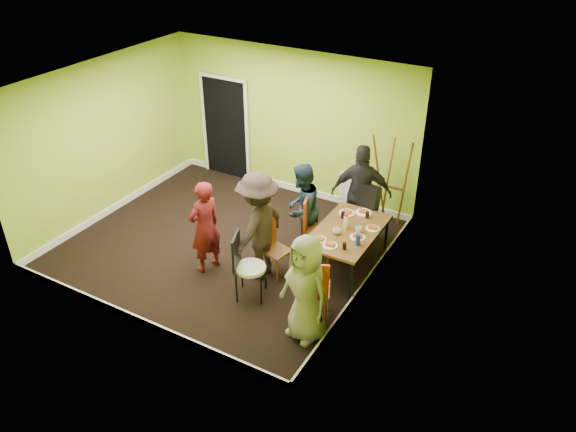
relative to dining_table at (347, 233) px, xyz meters
name	(u,v)px	position (x,y,z in m)	size (l,w,h in m)	color
ground	(227,244)	(-2.05, -0.31, -0.70)	(5.00, 5.00, 0.00)	black
room_walls	(224,191)	(-2.07, -0.27, 0.29)	(5.04, 4.54, 2.82)	#96C232
dining_table	(347,233)	(0.00, 0.00, 0.00)	(0.90, 1.50, 0.75)	black
chair_left_far	(314,224)	(-0.62, 0.10, -0.09)	(0.56, 0.56, 1.08)	#D84C14
chair_left_near	(273,245)	(-0.97, -0.58, -0.20)	(0.44, 0.43, 0.89)	#D84C14
chair_back_end	(364,204)	(-0.08, 0.80, 0.09)	(0.55, 0.62, 1.11)	#D84C14
chair_front_end	(313,287)	(0.11, -1.33, -0.10)	(0.58, 0.58, 1.06)	#D84C14
chair_bentwood	(246,263)	(-1.02, -1.28, -0.13)	(0.52, 0.51, 1.03)	black
easel	(390,185)	(0.11, 1.47, 0.18)	(0.71, 0.66, 1.77)	brown
plate_near_left	(347,213)	(-0.21, 0.44, 0.06)	(0.26, 0.26, 0.01)	white
plate_near_right	(319,240)	(-0.25, -0.46, 0.06)	(0.23, 0.23, 0.01)	white
plate_far_back	(363,212)	(0.01, 0.59, 0.06)	(0.26, 0.26, 0.01)	white
plate_far_front	(330,246)	(-0.04, -0.53, 0.06)	(0.23, 0.23, 0.01)	white
plate_wall_back	(373,228)	(0.32, 0.21, 0.06)	(0.22, 0.22, 0.01)	white
plate_wall_front	(358,237)	(0.22, -0.12, 0.06)	(0.23, 0.23, 0.01)	white
thermos	(346,222)	(-0.05, 0.04, 0.16)	(0.07, 0.07, 0.21)	white
blue_bottle	(358,240)	(0.30, -0.30, 0.14)	(0.07, 0.07, 0.18)	#1824B8
orange_bottle	(345,222)	(-0.09, 0.12, 0.09)	(0.04, 0.04, 0.08)	#D84C14
glass_mid	(343,215)	(-0.21, 0.28, 0.11)	(0.07, 0.07, 0.10)	black
glass_back	(367,215)	(0.12, 0.47, 0.10)	(0.06, 0.06, 0.10)	black
glass_front	(344,246)	(0.17, -0.50, 0.11)	(0.06, 0.06, 0.10)	black
cup_a	(337,231)	(-0.10, -0.18, 0.10)	(0.11, 0.11, 0.09)	white
cup_b	(358,229)	(0.17, 0.02, 0.10)	(0.10, 0.10, 0.09)	white
person_standing	(205,227)	(-1.92, -1.02, 0.07)	(0.56, 0.37, 1.53)	#5A0F14
person_left_far	(302,208)	(-0.90, 0.21, 0.06)	(0.74, 0.58, 1.52)	#152635
person_left_near	(258,226)	(-1.13, -0.75, 0.17)	(1.12, 0.64, 1.74)	black
person_back_end	(361,193)	(-0.20, 0.99, 0.16)	(1.00, 0.42, 1.71)	black
person_front_end	(306,289)	(0.13, -1.61, 0.08)	(0.76, 0.49, 1.55)	gray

